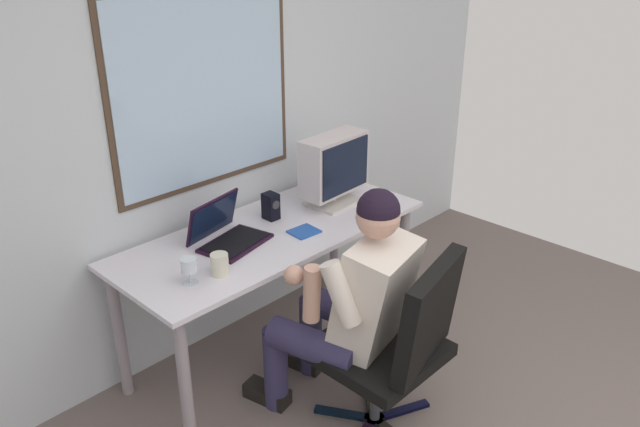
% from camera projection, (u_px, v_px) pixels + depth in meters
% --- Properties ---
extents(wall_rear, '(5.25, 0.08, 2.50)m').
position_uv_depth(wall_rear, '(176.00, 132.00, 3.14)').
color(wall_rear, silver).
rests_on(wall_rear, ground).
extents(desk, '(1.70, 0.70, 0.75)m').
position_uv_depth(desk, '(273.00, 247.00, 3.31)').
color(desk, gray).
rests_on(desk, ground).
extents(office_chair, '(0.60, 0.61, 0.93)m').
position_uv_depth(office_chair, '(400.00, 339.00, 2.78)').
color(office_chair, black).
rests_on(office_chair, ground).
extents(person_seated, '(0.61, 0.84, 1.21)m').
position_uv_depth(person_seated, '(349.00, 302.00, 2.87)').
color(person_seated, '#302B4D').
rests_on(person_seated, ground).
extents(crt_monitor, '(0.43, 0.24, 0.40)m').
position_uv_depth(crt_monitor, '(334.00, 166.00, 3.49)').
color(crt_monitor, beige).
rests_on(crt_monitor, desk).
extents(laptop, '(0.40, 0.35, 0.22)m').
position_uv_depth(laptop, '(225.00, 231.00, 3.12)').
color(laptop, black).
rests_on(laptop, desk).
extents(wine_glass, '(0.07, 0.07, 0.12)m').
position_uv_depth(wine_glass, '(189.00, 267.00, 2.74)').
color(wine_glass, silver).
rests_on(wine_glass, desk).
extents(desk_speaker, '(0.07, 0.09, 0.15)m').
position_uv_depth(desk_speaker, '(271.00, 206.00, 3.36)').
color(desk_speaker, black).
rests_on(desk_speaker, desk).
extents(cd_case, '(0.15, 0.14, 0.01)m').
position_uv_depth(cd_case, '(304.00, 232.00, 3.24)').
color(cd_case, '#2052B3').
rests_on(cd_case, desk).
extents(coffee_mug, '(0.08, 0.08, 0.10)m').
position_uv_depth(coffee_mug, '(220.00, 264.00, 2.83)').
color(coffee_mug, beige).
rests_on(coffee_mug, desk).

